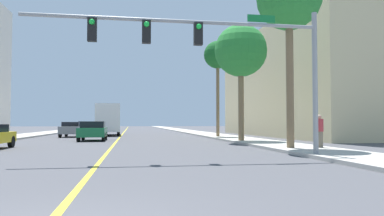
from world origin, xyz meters
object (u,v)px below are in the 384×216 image
at_px(palm_mid, 241,52).
at_px(pedestrian, 320,131).
at_px(car_blue, 87,128).
at_px(car_gray, 72,129).
at_px(delivery_truck, 109,119).
at_px(palm_far, 218,56).
at_px(traffic_signal_mast, 217,46).
at_px(car_green, 93,131).
at_px(palm_near, 289,0).

height_order(palm_mid, pedestrian, palm_mid).
relative_size(car_blue, car_gray, 1.01).
bearing_deg(delivery_truck, palm_far, -41.62).
xyz_separation_m(traffic_signal_mast, car_green, (-6.05, 15.32, -3.50)).
height_order(palm_mid, palm_far, palm_far).
bearing_deg(palm_far, traffic_signal_mast, -103.57).
bearing_deg(palm_far, palm_mid, -91.12).
bearing_deg(pedestrian, car_gray, -39.42).
bearing_deg(palm_near, pedestrian, -0.81).
relative_size(palm_mid, pedestrian, 4.98).
height_order(traffic_signal_mast, palm_near, palm_near).
height_order(palm_near, car_gray, palm_near).
distance_m(traffic_signal_mast, delivery_truck, 27.53).
bearing_deg(pedestrian, palm_far, -70.69).
height_order(car_gray, delivery_truck, delivery_truck).
xyz_separation_m(car_gray, pedestrian, (14.76, -19.52, 0.20)).
distance_m(traffic_signal_mast, car_blue, 31.98).
height_order(traffic_signal_mast, palm_mid, palm_mid).
bearing_deg(palm_mid, car_gray, 137.46).
xyz_separation_m(car_green, car_blue, (-2.27, 15.36, 0.00)).
xyz_separation_m(delivery_truck, pedestrian, (11.57, -23.44, -0.78)).
relative_size(palm_near, palm_mid, 1.12).
height_order(delivery_truck, pedestrian, delivery_truck).
xyz_separation_m(palm_far, car_gray, (-13.23, 4.51, -6.58)).
bearing_deg(car_blue, car_gray, -92.36).
xyz_separation_m(traffic_signal_mast, palm_near, (4.46, 3.42, 3.16)).
xyz_separation_m(car_green, car_gray, (-2.73, 7.60, -0.02)).
distance_m(palm_far, pedestrian, 16.39).
bearing_deg(car_blue, car_green, -80.53).
relative_size(palm_near, pedestrian, 5.57).
bearing_deg(traffic_signal_mast, car_gray, 110.97).
bearing_deg(pedestrian, car_green, -31.25).
bearing_deg(car_blue, palm_near, -63.80).
height_order(traffic_signal_mast, car_blue, traffic_signal_mast).
relative_size(palm_near, car_green, 2.22).
bearing_deg(car_green, car_blue, 97.62).
height_order(palm_near, car_blue, palm_near).
bearing_deg(traffic_signal_mast, palm_far, 76.43).
bearing_deg(car_green, palm_near, -49.31).
bearing_deg(car_green, palm_far, 15.66).
relative_size(palm_far, pedestrian, 5.31).
height_order(traffic_signal_mast, car_green, traffic_signal_mast).
bearing_deg(palm_far, pedestrian, -84.17).
bearing_deg(palm_near, car_green, 131.47).
relative_size(traffic_signal_mast, palm_near, 1.23).
bearing_deg(delivery_truck, palm_mid, -59.77).
bearing_deg(car_blue, delivery_truck, -53.53).
bearing_deg(car_gray, car_blue, 87.73).
bearing_deg(traffic_signal_mast, car_blue, 105.17).
height_order(palm_near, pedestrian, palm_near).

